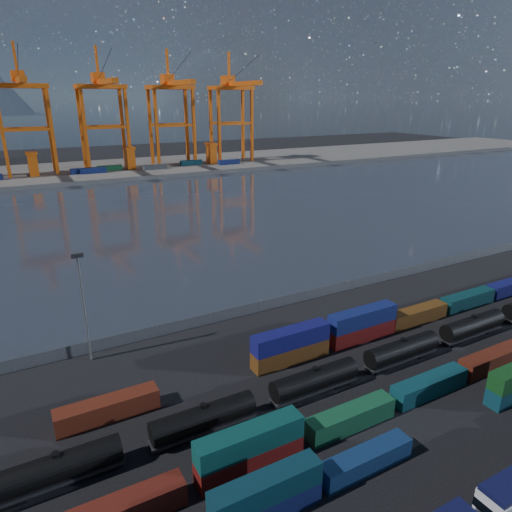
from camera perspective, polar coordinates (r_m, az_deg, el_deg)
ground at (r=63.82m, az=13.63°, el=-16.47°), size 700.00×700.00×0.00m
harbor_water at (r=151.29m, az=-13.83°, el=4.62°), size 700.00×700.00×0.00m
far_quay at (r=252.36m, az=-20.36°, el=9.91°), size 700.00×70.00×2.00m
distant_mountains at (r=1650.39m, az=-27.54°, el=23.63°), size 2470.00×1100.00×520.00m
container_row_south at (r=54.87m, az=17.24°, el=-21.18°), size 138.94×2.22×4.72m
container_row_mid at (r=63.74m, az=19.31°, el=-15.52°), size 141.93×2.39×5.08m
container_row_north at (r=78.65m, az=16.03°, el=-7.92°), size 141.32×2.47×5.26m
tanker_string at (r=65.95m, az=12.94°, el=-13.08°), size 121.26×2.74×3.92m
waterfront_fence at (r=82.84m, az=0.67°, el=-6.29°), size 160.12×0.12×2.20m
yard_light_mast at (r=69.11m, az=-20.76°, el=-5.45°), size 1.60×0.40×16.60m
gantry_cranes at (r=242.29m, az=-22.94°, el=17.84°), size 198.14×44.43×60.17m
quay_containers at (r=236.36m, az=-22.50°, el=9.66°), size 172.58×10.99×2.60m
straddle_carriers at (r=241.30m, az=-20.75°, el=11.13°), size 140.00×7.00×11.10m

